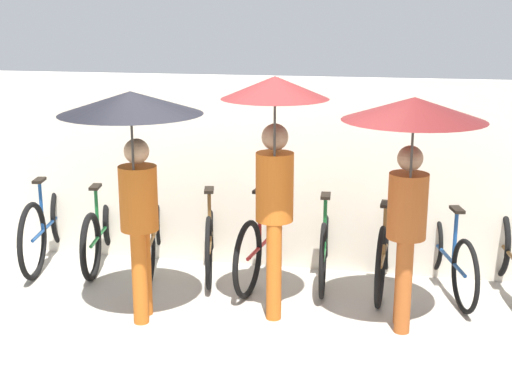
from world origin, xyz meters
name	(u,v)px	position (x,y,z in m)	size (l,w,h in m)	color
ground_plane	(223,362)	(0.00, 0.00, 0.00)	(30.00, 30.00, 0.00)	#9E998E
back_wall	(272,173)	(0.00, 2.17, 0.98)	(12.66, 0.12, 1.96)	beige
parked_bicycle_0	(49,224)	(-2.33, 1.85, 0.40)	(0.49, 1.80, 1.05)	black
parked_bicycle_1	(102,230)	(-1.75, 1.88, 0.35)	(0.47, 1.62, 0.99)	black
parked_bicycle_2	(155,230)	(-1.17, 1.90, 0.39)	(0.51, 1.77, 0.97)	black
parked_bicycle_3	(211,235)	(-0.58, 1.90, 0.37)	(0.53, 1.65, 1.01)	black
parked_bicycle_4	(266,239)	(0.00, 1.83, 0.38)	(0.44, 1.81, 1.06)	black
parked_bicycle_5	(325,242)	(0.58, 1.90, 0.38)	(0.44, 1.67, 1.07)	black
parked_bicycle_6	(385,248)	(1.17, 1.79, 0.39)	(0.44, 1.73, 1.00)	black
parked_bicycle_7	(447,254)	(1.74, 1.82, 0.35)	(0.56, 1.65, 1.06)	black
parked_bicycle_8	(512,255)	(2.33, 1.82, 0.38)	(0.44, 1.69, 1.07)	black
pedestrian_leading	(133,136)	(-0.85, 0.54, 1.62)	(1.14, 1.14, 1.98)	#B25619
pedestrian_center	(275,140)	(0.24, 0.86, 1.57)	(0.87, 0.87, 2.09)	#B25619
pedestrian_trailing	(412,144)	(1.33, 0.78, 1.59)	(1.11, 1.11, 1.96)	#9E4C1E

